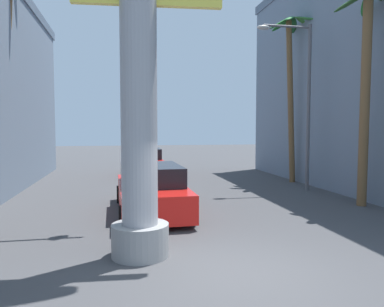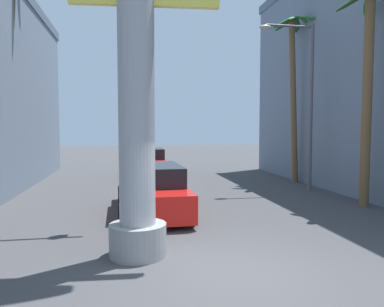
{
  "view_description": "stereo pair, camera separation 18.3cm",
  "coord_description": "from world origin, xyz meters",
  "px_view_note": "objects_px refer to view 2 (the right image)",
  "views": [
    {
      "loc": [
        -2.15,
        -6.58,
        2.75
      ],
      "look_at": [
        0.0,
        4.44,
        1.99
      ],
      "focal_mm": 35.0,
      "sensor_mm": 36.0,
      "label": 1
    },
    {
      "loc": [
        -1.97,
        -6.61,
        2.75
      ],
      "look_at": [
        0.0,
        4.44,
        1.99
      ],
      "focal_mm": 35.0,
      "sensor_mm": 36.0,
      "label": 2
    }
  ],
  "objects_px": {
    "traffic_light_mast": "(26,63)",
    "car_lead": "(151,190)",
    "palm_tree_mid_left": "(6,50)",
    "neon_sign_pole": "(136,10)",
    "car_far": "(148,162)",
    "palm_tree_near_right": "(368,76)",
    "street_lamp": "(303,91)",
    "palm_tree_mid_right": "(294,76)"
  },
  "relations": [
    {
      "from": "traffic_light_mast",
      "to": "car_lead",
      "type": "relative_size",
      "value": 1.26
    },
    {
      "from": "car_lead",
      "to": "palm_tree_mid_left",
      "type": "bearing_deg",
      "value": 142.26
    },
    {
      "from": "neon_sign_pole",
      "to": "car_far",
      "type": "xyz_separation_m",
      "value": [
        1.07,
        14.22,
        -4.47
      ]
    },
    {
      "from": "traffic_light_mast",
      "to": "palm_tree_near_right",
      "type": "xyz_separation_m",
      "value": [
        10.87,
        0.89,
        0.03
      ]
    },
    {
      "from": "car_far",
      "to": "street_lamp",
      "type": "bearing_deg",
      "value": -47.7
    },
    {
      "from": "traffic_light_mast",
      "to": "palm_tree_mid_left",
      "type": "xyz_separation_m",
      "value": [
        -2.09,
        5.59,
        1.41
      ]
    },
    {
      "from": "palm_tree_near_right",
      "to": "traffic_light_mast",
      "type": "bearing_deg",
      "value": -175.31
    },
    {
      "from": "neon_sign_pole",
      "to": "traffic_light_mast",
      "type": "height_order",
      "value": "neon_sign_pole"
    },
    {
      "from": "street_lamp",
      "to": "palm_tree_near_right",
      "type": "relative_size",
      "value": 0.97
    },
    {
      "from": "car_far",
      "to": "palm_tree_mid_right",
      "type": "height_order",
      "value": "palm_tree_mid_right"
    },
    {
      "from": "palm_tree_mid_right",
      "to": "palm_tree_near_right",
      "type": "xyz_separation_m",
      "value": [
        -0.07,
        -5.94,
        -0.8
      ]
    },
    {
      "from": "neon_sign_pole",
      "to": "car_lead",
      "type": "distance_m",
      "value": 6.13
    },
    {
      "from": "neon_sign_pole",
      "to": "car_far",
      "type": "distance_m",
      "value": 14.95
    },
    {
      "from": "palm_tree_mid_right",
      "to": "car_far",
      "type": "bearing_deg",
      "value": 147.03
    },
    {
      "from": "car_lead",
      "to": "palm_tree_mid_right",
      "type": "distance_m",
      "value": 10.4
    },
    {
      "from": "neon_sign_pole",
      "to": "palm_tree_mid_right",
      "type": "distance_m",
      "value": 12.61
    },
    {
      "from": "street_lamp",
      "to": "car_far",
      "type": "distance_m",
      "value": 10.08
    },
    {
      "from": "palm_tree_mid_left",
      "to": "palm_tree_mid_right",
      "type": "bearing_deg",
      "value": 5.43
    },
    {
      "from": "street_lamp",
      "to": "traffic_light_mast",
      "type": "distance_m",
      "value": 11.17
    },
    {
      "from": "street_lamp",
      "to": "neon_sign_pole",
      "type": "bearing_deg",
      "value": -135.47
    },
    {
      "from": "car_lead",
      "to": "palm_tree_mid_left",
      "type": "height_order",
      "value": "palm_tree_mid_left"
    },
    {
      "from": "street_lamp",
      "to": "car_lead",
      "type": "relative_size",
      "value": 1.4
    },
    {
      "from": "street_lamp",
      "to": "traffic_light_mast",
      "type": "relative_size",
      "value": 1.12
    },
    {
      "from": "street_lamp",
      "to": "palm_tree_near_right",
      "type": "bearing_deg",
      "value": -80.01
    },
    {
      "from": "traffic_light_mast",
      "to": "palm_tree_mid_right",
      "type": "height_order",
      "value": "palm_tree_mid_right"
    },
    {
      "from": "car_far",
      "to": "car_lead",
      "type": "bearing_deg",
      "value": -92.82
    },
    {
      "from": "car_far",
      "to": "palm_tree_mid_left",
      "type": "xyz_separation_m",
      "value": [
        -6.02,
        -5.79,
        5.19
      ]
    },
    {
      "from": "car_far",
      "to": "palm_tree_near_right",
      "type": "xyz_separation_m",
      "value": [
        6.95,
        -10.49,
        3.81
      ]
    },
    {
      "from": "street_lamp",
      "to": "palm_tree_mid_right",
      "type": "xyz_separation_m",
      "value": [
        0.69,
        2.4,
        0.96
      ]
    },
    {
      "from": "street_lamp",
      "to": "car_far",
      "type": "xyz_separation_m",
      "value": [
        -6.32,
        6.95,
        -3.65
      ]
    },
    {
      "from": "car_lead",
      "to": "neon_sign_pole",
      "type": "bearing_deg",
      "value": -97.84
    },
    {
      "from": "neon_sign_pole",
      "to": "car_lead",
      "type": "bearing_deg",
      "value": 82.16
    },
    {
      "from": "car_far",
      "to": "palm_tree_mid_left",
      "type": "bearing_deg",
      "value": -136.1
    },
    {
      "from": "palm_tree_mid_left",
      "to": "palm_tree_near_right",
      "type": "relative_size",
      "value": 1.26
    },
    {
      "from": "palm_tree_mid_left",
      "to": "traffic_light_mast",
      "type": "bearing_deg",
      "value": -69.48
    },
    {
      "from": "car_lead",
      "to": "palm_tree_near_right",
      "type": "xyz_separation_m",
      "value": [
        7.44,
        -0.42,
        3.81
      ]
    },
    {
      "from": "neon_sign_pole",
      "to": "palm_tree_near_right",
      "type": "xyz_separation_m",
      "value": [
        8.02,
        3.74,
        -0.66
      ]
    },
    {
      "from": "street_lamp",
      "to": "car_far",
      "type": "height_order",
      "value": "street_lamp"
    },
    {
      "from": "neon_sign_pole",
      "to": "palm_tree_near_right",
      "type": "distance_m",
      "value": 8.87
    },
    {
      "from": "street_lamp",
      "to": "car_lead",
      "type": "distance_m",
      "value": 8.34
    },
    {
      "from": "traffic_light_mast",
      "to": "car_lead",
      "type": "bearing_deg",
      "value": 20.99
    },
    {
      "from": "traffic_light_mast",
      "to": "palm_tree_mid_left",
      "type": "height_order",
      "value": "palm_tree_mid_left"
    }
  ]
}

